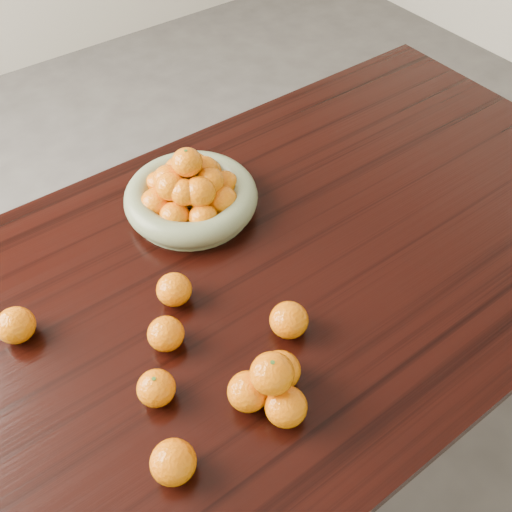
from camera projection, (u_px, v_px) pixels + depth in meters
ground at (251, 431)px, 1.77m from camera, size 5.00×5.00×0.00m
dining_table at (249, 302)px, 1.28m from camera, size 2.00×1.00×0.75m
fruit_bowl at (191, 193)px, 1.31m from camera, size 0.31×0.31×0.17m
orange_pyramid at (272, 385)px, 0.98m from camera, size 0.14×0.14×0.12m
loose_orange_0 at (156, 388)px, 1.00m from camera, size 0.07×0.07×0.06m
loose_orange_1 at (173, 462)px, 0.91m from camera, size 0.08×0.08×0.07m
loose_orange_2 at (289, 320)px, 1.09m from camera, size 0.08×0.08×0.07m
loose_orange_3 at (16, 325)px, 1.08m from camera, size 0.07×0.07×0.07m
loose_orange_4 at (174, 290)px, 1.14m from camera, size 0.07×0.07×0.07m
loose_orange_5 at (166, 334)px, 1.07m from camera, size 0.07×0.07×0.07m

